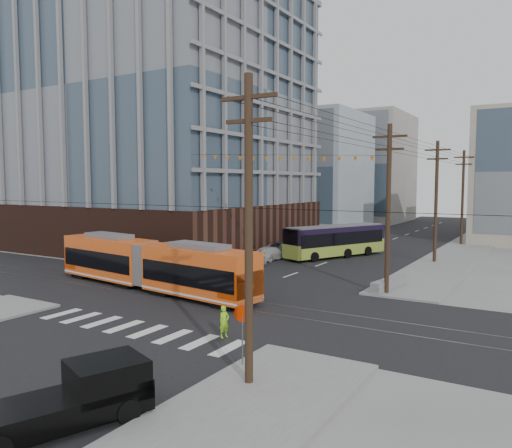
% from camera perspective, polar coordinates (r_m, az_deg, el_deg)
% --- Properties ---
extents(ground, '(160.00, 160.00, 0.00)m').
position_cam_1_polar(ground, '(28.19, -9.25, -10.28)').
color(ground, slate).
extents(office_building, '(30.00, 25.00, 28.60)m').
position_cam_1_polar(office_building, '(59.46, -11.39, 11.44)').
color(office_building, '#381E16').
rests_on(office_building, ground).
extents(bg_bldg_nw_near, '(18.00, 16.00, 18.00)m').
position_cam_1_polar(bg_bldg_nw_near, '(80.60, 5.51, 5.95)').
color(bg_bldg_nw_near, '#8C99A5').
rests_on(bg_bldg_nw_near, ground).
extents(bg_bldg_nw_far, '(16.00, 18.00, 20.00)m').
position_cam_1_polar(bg_bldg_nw_far, '(98.04, 12.17, 6.23)').
color(bg_bldg_nw_far, gray).
rests_on(bg_bldg_nw_far, ground).
extents(utility_pole_near, '(0.30, 0.30, 11.00)m').
position_cam_1_polar(utility_pole_near, '(17.45, -0.84, -1.10)').
color(utility_pole_near, black).
rests_on(utility_pole_near, ground).
extents(utility_pole_far, '(0.30, 0.30, 11.00)m').
position_cam_1_polar(utility_pole_far, '(77.32, 24.18, 3.01)').
color(utility_pole_far, black).
rests_on(utility_pole_far, ground).
extents(streetcar, '(17.85, 4.92, 3.41)m').
position_cam_1_polar(streetcar, '(34.75, -11.96, -4.59)').
color(streetcar, '#DF5318').
rests_on(streetcar, ground).
extents(city_bus, '(6.88, 11.29, 3.20)m').
position_cam_1_polar(city_bus, '(49.37, 9.06, -1.92)').
color(city_bus, black).
rests_on(city_bus, ground).
extents(pickup_truck, '(3.71, 5.61, 1.79)m').
position_cam_1_polar(pickup_truck, '(16.59, -21.67, -18.22)').
color(pickup_truck, black).
rests_on(pickup_truck, ground).
extents(parked_car_silver, '(3.60, 5.17, 1.62)m').
position_cam_1_polar(parked_car_silver, '(42.62, -2.10, -3.99)').
color(parked_car_silver, '#9B9B9B').
rests_on(parked_car_silver, ground).
extents(parked_car_white, '(2.14, 4.52, 1.27)m').
position_cam_1_polar(parked_car_white, '(47.10, 1.69, -3.36)').
color(parked_car_white, silver).
rests_on(parked_car_white, ground).
extents(parked_car_grey, '(2.89, 5.34, 1.42)m').
position_cam_1_polar(parked_car_grey, '(50.26, 2.87, -2.77)').
color(parked_car_grey, slate).
rests_on(parked_car_grey, ground).
extents(pedestrian, '(0.49, 0.63, 1.51)m').
position_cam_1_polar(pedestrian, '(23.92, -3.65, -11.09)').
color(pedestrian, '#8CDC1C').
rests_on(pedestrian, ground).
extents(stop_sign, '(0.88, 0.88, 2.37)m').
position_cam_1_polar(stop_sign, '(20.03, -1.57, -12.96)').
color(stop_sign, '#C12300').
rests_on(stop_sign, ground).
extents(jersey_barrier, '(1.60, 4.33, 0.85)m').
position_cam_1_polar(jersey_barrier, '(34.96, 14.94, -6.72)').
color(jersey_barrier, slate).
rests_on(jersey_barrier, ground).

